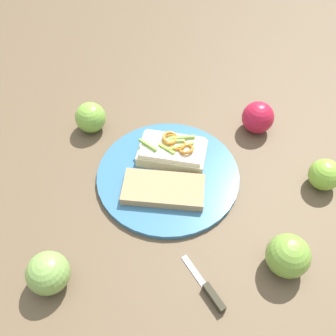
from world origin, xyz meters
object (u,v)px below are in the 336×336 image
Objects in this scene: apple_2 at (48,273)px; apple_3 at (90,117)px; bread_slice_side at (163,189)px; knife at (210,292)px; apple_1 at (288,256)px; apple_0 at (258,117)px; plate at (168,175)px; apple_4 at (325,175)px; sandwich at (173,151)px.

apple_2 is 1.05× the size of apple_3.
bread_slice_side is 0.23m from knife.
apple_1 is 1.10× the size of apple_3.
apple_2 reaches higher than bread_slice_side.
apple_0 and apple_2 have the same top height.
bread_slice_side is at bearing 102.27° from apple_1.
apple_1 is (-0.24, -0.27, 0.00)m from apple_0.
apple_3 is at bearing 98.46° from plate.
plate is 0.31m from apple_1.
bread_slice_side is 2.11× the size of apple_1.
apple_1 is at bearing -101.29° from knife.
apple_2 is at bearing 159.89° from apple_4.
plate is at bearing 93.54° from apple_1.
apple_3 is 0.55m from apple_4.
apple_0 is at bearing 82.42° from apple_4.
apple_0 is at bearing -42.53° from apple_3.
knife reaches higher than plate.
knife is (-0.09, -0.49, -0.03)m from apple_3.
plate is at bearing 84.87° from bread_slice_side.
apple_2 is at bearing 53.93° from knife.
sandwich is (0.04, 0.03, 0.03)m from plate.
knife is (0.20, -0.21, -0.03)m from apple_2.
bread_slice_side is (-0.04, -0.03, 0.02)m from plate.
plate is 0.28m from knife.
apple_4 reaches higher than sandwich.
apple_4 reaches higher than knife.
apple_0 is 0.58m from apple_2.
apple_1 is (0.02, -0.30, 0.03)m from plate.
knife is at bearing -100.24° from apple_3.
knife is (-0.08, -0.22, -0.01)m from bread_slice_side.
apple_4 is at bearing -45.72° from plate.
knife is (-0.36, -0.01, -0.03)m from apple_4.
sandwich is 1.39× the size of knife.
apple_0 reaches higher than sandwich.
apple_0 is 0.41m from apple_3.
apple_3 reaches higher than knife.
sandwich is 0.32m from knife.
apple_1 is at bearing -29.38° from bread_slice_side.
bread_slice_side is at bearing -10.39° from knife.
apple_3 is at bearing 95.72° from apple_1.
apple_1 is at bearing -86.46° from plate.
apple_3 is at bearing 163.70° from sandwich.
plate is 3.88× the size of apple_1.
apple_0 is at bearing 0.33° from apple_2.
apple_2 is 0.62× the size of knife.
sandwich is at bearing 10.57° from apple_2.
apple_3 reaches higher than bread_slice_side.
plate is 4.09× the size of apple_0.
apple_0 is 0.62× the size of knife.
apple_4 is (0.56, -0.20, -0.00)m from apple_2.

